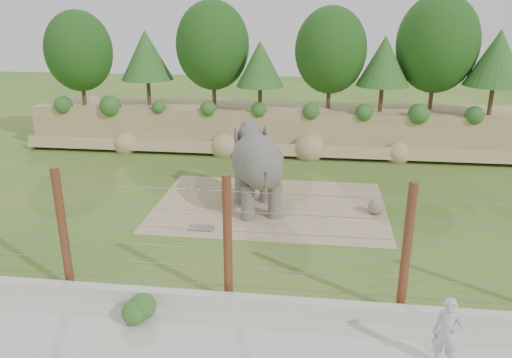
# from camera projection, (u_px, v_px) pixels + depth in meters

# --- Properties ---
(ground) EXTENTS (90.00, 90.00, 0.00)m
(ground) POSITION_uv_depth(u_px,v_px,m) (249.00, 235.00, 19.18)
(ground) COLOR #31671C
(ground) RESTS_ON ground
(back_embankment) EXTENTS (30.00, 5.52, 8.77)m
(back_embankment) POSITION_uv_depth(u_px,v_px,m) (288.00, 83.00, 29.66)
(back_embankment) COLOR #958A5E
(back_embankment) RESTS_ON ground
(dirt_patch) EXTENTS (10.00, 7.00, 0.02)m
(dirt_patch) POSITION_uv_depth(u_px,v_px,m) (270.00, 206.00, 21.93)
(dirt_patch) COLOR #977D60
(dirt_patch) RESTS_ON ground
(drain_grate) EXTENTS (1.00, 0.60, 0.03)m
(drain_grate) POSITION_uv_depth(u_px,v_px,m) (201.00, 228.00, 19.72)
(drain_grate) COLOR #262628
(drain_grate) RESTS_ON dirt_patch
(elephant) EXTENTS (3.06, 4.63, 3.46)m
(elephant) POSITION_uv_depth(u_px,v_px,m) (257.00, 172.00, 21.00)
(elephant) COLOR #635E58
(elephant) RESTS_ON ground
(stone_ball) EXTENTS (0.69, 0.69, 0.69)m
(stone_ball) POSITION_uv_depth(u_px,v_px,m) (376.00, 206.00, 20.99)
(stone_ball) COLOR gray
(stone_ball) RESTS_ON dirt_patch
(retaining_wall) EXTENTS (26.00, 0.35, 0.50)m
(retaining_wall) POSITION_uv_depth(u_px,v_px,m) (226.00, 302.00, 14.42)
(retaining_wall) COLOR #B8B7AA
(retaining_wall) RESTS_ON ground
(walkway) EXTENTS (26.00, 4.00, 0.01)m
(walkway) POSITION_uv_depth(u_px,v_px,m) (211.00, 355.00, 12.63)
(walkway) COLOR #B8B7AA
(walkway) RESTS_ON ground
(barrier_fence) EXTENTS (20.26, 0.26, 4.00)m
(barrier_fence) POSITION_uv_depth(u_px,v_px,m) (228.00, 240.00, 14.31)
(barrier_fence) COLOR #5F3118
(barrier_fence) RESTS_ON ground
(walkway_shrub) EXTENTS (0.77, 0.77, 0.77)m
(walkway_shrub) POSITION_uv_depth(u_px,v_px,m) (137.00, 308.00, 13.90)
(walkway_shrub) COLOR #296320
(walkway_shrub) RESTS_ON walkway
(zookeeper) EXTENTS (0.81, 0.69, 1.87)m
(zookeeper) POSITION_uv_depth(u_px,v_px,m) (447.00, 334.00, 11.93)
(zookeeper) COLOR silver
(zookeeper) RESTS_ON walkway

